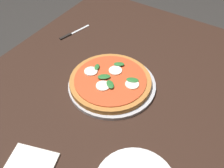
% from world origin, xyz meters
% --- Properties ---
extents(dining_table, '(1.13, 1.08, 0.71)m').
position_xyz_m(dining_table, '(0.00, 0.00, 0.61)').
color(dining_table, black).
rests_on(dining_table, ground_plane).
extents(serving_tray, '(0.31, 0.31, 0.01)m').
position_xyz_m(serving_tray, '(0.11, 0.03, 0.71)').
color(serving_tray, '#B2B2B7').
rests_on(serving_tray, dining_table).
extents(pizza, '(0.28, 0.28, 0.03)m').
position_xyz_m(pizza, '(0.11, 0.03, 0.73)').
color(pizza, '#B27033').
rests_on(pizza, serving_tray).
extents(napkin, '(0.15, 0.12, 0.01)m').
position_xyz_m(napkin, '(0.13, 0.40, 0.71)').
color(napkin, white).
rests_on(napkin, dining_table).
extents(knife, '(0.05, 0.15, 0.01)m').
position_xyz_m(knife, '(0.43, -0.14, 0.71)').
color(knife, black).
rests_on(knife, dining_table).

